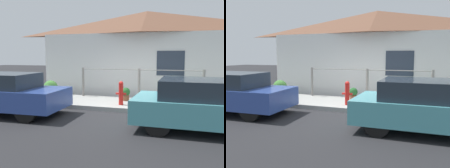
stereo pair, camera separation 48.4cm
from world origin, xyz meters
TOP-DOWN VIEW (x-y plane):
  - ground_plane at (0.00, 0.00)m, footprint 60.00×60.00m
  - sidewalk at (0.00, 1.03)m, footprint 24.00×2.07m
  - house at (0.00, 3.55)m, footprint 9.59×2.23m
  - fence at (0.00, 1.92)m, footprint 4.90×0.10m
  - car_left at (-3.68, -1.25)m, footprint 3.81×1.82m
  - car_right at (2.29, -1.25)m, footprint 3.62×1.79m
  - fire_hydrant at (-0.37, 0.54)m, footprint 0.37×0.17m
  - potted_plant_near_hydrant at (-0.40, 1.36)m, footprint 0.32×0.32m
  - potted_plant_by_fence at (-3.60, 1.31)m, footprint 0.59×0.59m
  - potted_plant_corner at (2.09, 1.63)m, footprint 0.51×0.51m

SIDE VIEW (x-z plane):
  - ground_plane at x=0.00m, z-range 0.00..0.00m
  - sidewalk at x=0.00m, z-range 0.00..0.15m
  - potted_plant_near_hydrant at x=-0.40m, z-range 0.17..0.67m
  - potted_plant_corner at x=2.09m, z-range 0.19..0.82m
  - potted_plant_by_fence at x=-3.60m, z-range 0.19..0.87m
  - fire_hydrant at x=-0.37m, z-range 0.17..1.00m
  - car_right at x=2.29m, z-range 0.01..1.30m
  - car_left at x=-3.68m, z-range 0.02..1.33m
  - fence at x=0.00m, z-range 0.21..1.41m
  - house at x=0.00m, z-range 1.16..4.99m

